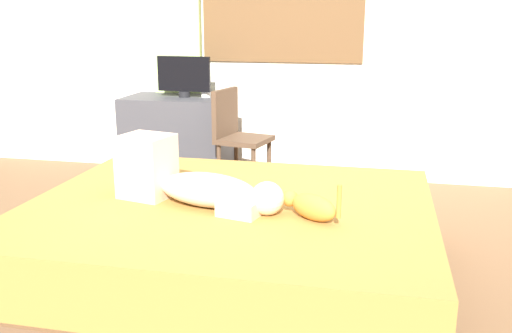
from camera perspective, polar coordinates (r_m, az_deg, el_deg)
ground_plane at (r=3.24m, az=-4.52°, el=-10.99°), size 16.00×16.00×0.00m
back_wall_with_window at (r=5.10m, az=2.77°, el=15.32°), size 6.40×0.14×2.90m
bed at (r=3.09m, az=-2.64°, el=-7.68°), size 2.18×1.81×0.46m
person_lying at (r=2.98m, az=-6.56°, el=-1.58°), size 0.94×0.44×0.34m
cat at (r=2.75m, az=5.57°, el=-3.99°), size 0.31×0.24×0.21m
desk at (r=5.05m, az=-7.90°, el=2.85°), size 0.90×0.56×0.74m
tv_monitor at (r=4.95m, az=-7.32°, el=9.08°), size 0.48×0.10×0.35m
cup at (r=4.94m, az=-5.10°, el=7.56°), size 0.08×0.08×0.09m
chair_by_desk at (r=4.54m, az=-2.01°, el=3.39°), size 0.45×0.45×0.86m
curtain_left at (r=5.24m, az=-7.99°, el=12.48°), size 0.44×0.06×2.41m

